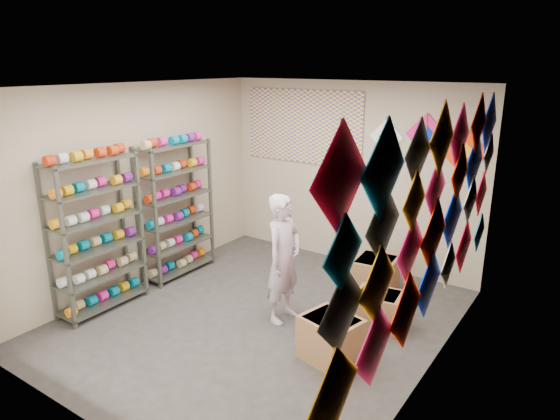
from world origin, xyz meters
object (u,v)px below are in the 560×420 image
Objects in this scene: shelf_rack_back at (176,210)px; carton_a at (331,339)px; shelf_rack_front at (97,235)px; shopkeeper at (284,259)px; carton_b at (378,309)px; carton_c at (375,276)px.

carton_a is (2.89, -0.71, -0.72)m from shelf_rack_back.
shelf_rack_front is 1.24× the size of shopkeeper.
carton_b is at bearing -64.36° from shopkeeper.
carton_a is 0.99× the size of carton_c.
shelf_rack_front is 3.04m from carton_a.
shopkeeper is at bearing 166.66° from carton_a.
shopkeeper is 3.02× the size of carton_b.
shelf_rack_front is 3.74× the size of carton_b.
shelf_rack_front is 1.00× the size of shelf_rack_back.
carton_a is at bearing -86.92° from carton_c.
carton_c is at bearing 111.95° from carton_a.
shelf_rack_back is 3.06m from carton_a.
shopkeeper is 1.24m from carton_b.
shopkeeper is at bearing 27.11° from shelf_rack_front.
shelf_rack_back is at bearing 175.86° from carton_b.
shelf_rack_front is at bearing -145.20° from carton_c.
carton_b is (3.01, 0.20, -0.74)m from shelf_rack_back.
shelf_rack_back is 3.38× the size of carton_a.
shopkeeper reaches higher than carton_c.
carton_a is (0.88, -0.44, -0.53)m from shopkeeper.
carton_a is 1.68m from carton_c.
carton_b is (0.12, 0.91, -0.03)m from carton_a.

